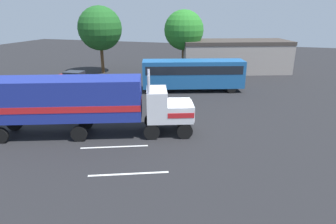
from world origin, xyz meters
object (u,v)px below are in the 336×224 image
(semi_truck, at_px, (82,101))
(person_bystander, at_px, (67,113))
(tree_left, at_px, (184,30))
(parked_car, at_px, (73,78))
(tree_center, at_px, (100,28))
(parked_bus, at_px, (193,73))

(semi_truck, height_order, person_bystander, semi_truck)
(person_bystander, distance_m, tree_left, 23.27)
(parked_car, relative_size, tree_center, 0.49)
(semi_truck, bearing_deg, parked_bus, 70.66)
(parked_car, relative_size, tree_left, 0.52)
(person_bystander, bearing_deg, tree_center, 110.95)
(parked_bus, distance_m, tree_left, 11.19)
(parked_bus, bearing_deg, tree_left, 109.64)
(person_bystander, xyz_separation_m, tree_left, (3.86, 22.39, 5.01))
(tree_center, bearing_deg, tree_left, 19.54)
(parked_bus, height_order, tree_left, tree_left)
(person_bystander, distance_m, parked_bus, 14.57)
(parked_car, distance_m, tree_left, 16.41)
(parked_bus, height_order, parked_car, parked_bus)
(semi_truck, xyz_separation_m, parked_bus, (4.93, 14.06, -0.46))
(tree_left, bearing_deg, parked_bus, -70.36)
(parked_car, height_order, tree_left, tree_left)
(person_bystander, relative_size, tree_center, 0.18)
(parked_bus, xyz_separation_m, tree_left, (-3.53, 9.90, 3.84))
(person_bystander, xyz_separation_m, parked_bus, (7.40, 12.49, 1.17))
(parked_car, bearing_deg, tree_left, 45.19)
(tree_center, bearing_deg, person_bystander, -69.05)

